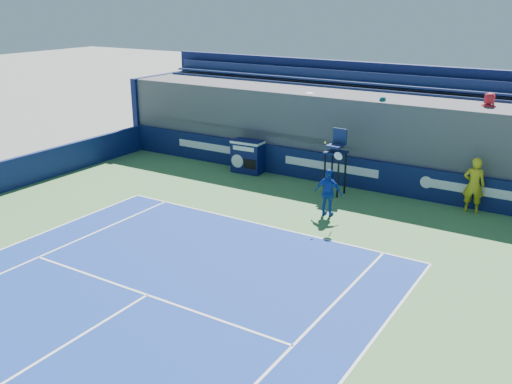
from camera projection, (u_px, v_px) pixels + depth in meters
The scene contains 6 objects.
ball_person at pixel (474, 185), 19.36m from camera, with size 0.71×0.46×1.94m, color gold.
back_hoarding at pixel (331, 169), 22.54m from camera, with size 20.40×0.21×1.20m.
match_clock at pixel (248, 156), 23.91m from camera, with size 1.35×0.79×1.40m.
umpire_chair at pixel (336, 155), 21.01m from camera, with size 0.75×0.75×2.48m.
tennis_player at pixel (328, 193), 19.07m from camera, with size 0.99×0.46×2.57m.
stadium_seating at pixel (353, 129), 23.79m from camera, with size 21.00×4.05×4.40m.
Camera 1 is at (8.96, -2.82, 7.01)m, focal length 40.00 mm.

